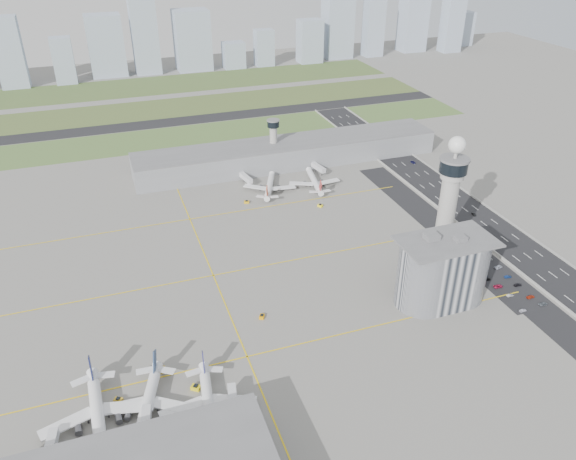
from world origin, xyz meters
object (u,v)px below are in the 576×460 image
object	(u,v)px
car_lot_1	(510,295)
car_lot_11	(489,259)
car_lot_4	(484,276)
car_hw_2	(413,162)
airplane_far_b	(314,177)
car_lot_2	(498,286)
airplane_near_c	(208,401)
car_lot_3	(487,279)
jet_bridge_near_2	(235,419)
car_lot_0	(523,310)
car_hw_1	(474,214)
tug_0	(118,400)
car_lot_7	(531,297)
control_tower	(449,195)
tug_1	(163,369)
jet_bridge_far_0	(241,176)
car_lot_10	(498,267)
airplane_near_b	(145,404)
car_lot_5	(477,267)
car_lot_9	(508,277)
airplane_far_a	(270,182)
admin_building	(442,271)
jet_bridge_near_1	(145,443)
tug_5	(320,205)
car_hw_4	(358,137)
tug_4	(247,202)
tug_3	(262,316)
car_lot_6	(543,304)
airplane_near_a	(96,412)
jet_bridge_far_1	(313,166)
car_lot_8	(518,285)

from	to	relation	value
car_lot_1	car_lot_11	bearing A→B (deg)	-19.82
car_lot_4	car_hw_2	bearing A→B (deg)	-7.76
airplane_far_b	car_lot_2	distance (m)	138.40
airplane_near_c	car_lot_3	distance (m)	146.84
jet_bridge_near_2	car_lot_2	xyz separation A→B (m)	(136.36, 37.24, -2.23)
car_lot_0	airplane_near_c	bearing A→B (deg)	93.30
car_lot_4	car_hw_1	size ratio (longest dim) A/B	0.87
tug_0	car_lot_7	distance (m)	181.85
control_tower	tug_0	distance (m)	171.39
tug_1	car_lot_7	xyz separation A→B (m)	(164.44, -8.55, -0.23)
jet_bridge_far_0	car_lot_10	world-z (taller)	jet_bridge_far_0
airplane_near_b	car_lot_5	xyz separation A→B (m)	(165.03, 40.75, -5.41)
control_tower	car_lot_9	world-z (taller)	control_tower
airplane_far_a	car_lot_1	distance (m)	158.91
airplane_far_a	car_lot_3	bearing A→B (deg)	-129.86
admin_building	car_lot_10	distance (m)	45.91
jet_bridge_near_1	car_hw_1	size ratio (longest dim) A/B	3.71
tug_5	car_hw_4	distance (m)	121.21
airplane_far_b	tug_4	bearing A→B (deg)	111.20
jet_bridge_near_2	airplane_far_b	bearing A→B (deg)	-19.68
airplane_near_c	jet_bridge_near_2	distance (m)	11.23
car_lot_1	car_lot_10	bearing A→B (deg)	-25.55
control_tower	airplane_near_b	xyz separation A→B (m)	(-152.91, -55.18, -29.06)
jet_bridge_near_1	car_lot_9	xyz separation A→B (m)	(175.79, 42.30, -2.29)
airplane_near_c	tug_0	world-z (taller)	airplane_near_c
car_lot_1	car_lot_4	bearing A→B (deg)	3.66
tug_3	car_lot_7	xyz separation A→B (m)	(119.34, -26.85, -0.23)
admin_building	car_lot_7	distance (m)	44.72
admin_building	car_lot_10	xyz separation A→B (m)	(41.87, 11.80, -14.68)
tug_1	car_lot_11	size ratio (longest dim) A/B	0.71
airplane_far_a	car_lot_6	bearing A→B (deg)	-130.18
car_lot_6	airplane_near_c	bearing A→B (deg)	94.29
airplane_near_a	jet_bridge_near_1	xyz separation A→B (m)	(13.88, -15.24, -3.54)
jet_bridge_far_1	car_lot_9	distance (m)	156.14
car_hw_1	tug_3	bearing A→B (deg)	-151.87
admin_building	car_lot_1	world-z (taller)	admin_building
tug_1	car_lot_3	bearing A→B (deg)	1.19
car_lot_0	car_hw_2	bearing A→B (deg)	-14.86
car_lot_8	car_lot_11	distance (m)	23.12
car_lot_3	car_lot_7	bearing A→B (deg)	-149.39
jet_bridge_near_2	car_lot_7	distance (m)	147.27
car_lot_4	car_lot_7	xyz separation A→B (m)	(9.29, -21.29, 0.04)
car_lot_9	car_lot_0	bearing A→B (deg)	161.57
car_lot_6	jet_bridge_near_2	bearing A→B (deg)	97.59
airplane_near_b	car_lot_3	bearing A→B (deg)	118.77
jet_bridge_far_0	car_lot_3	xyz separation A→B (m)	(79.93, -148.98, -2.27)
car_lot_0	car_lot_1	bearing A→B (deg)	-11.56
airplane_near_c	airplane_far_a	world-z (taller)	airplane_near_c
car_hw_2	car_lot_7	bearing A→B (deg)	-102.67
jet_bridge_near_2	car_lot_3	distance (m)	141.94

